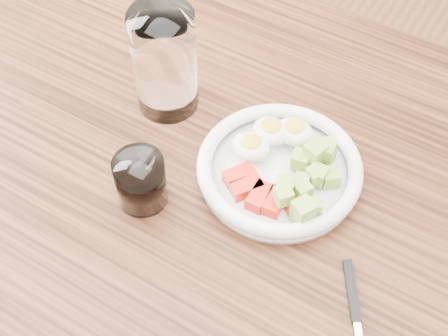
# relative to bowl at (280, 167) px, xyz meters

# --- Properties ---
(dining_table) EXTENTS (1.50, 0.90, 0.77)m
(dining_table) POSITION_rel_bowl_xyz_m (-0.05, -0.06, -0.12)
(dining_table) COLOR brown
(dining_table) RESTS_ON ground
(bowl) EXTENTS (0.24, 0.24, 0.06)m
(bowl) POSITION_rel_bowl_xyz_m (0.00, 0.00, 0.00)
(bowl) COLOR white
(bowl) RESTS_ON dining_table
(fork) EXTENTS (0.11, 0.16, 0.01)m
(fork) POSITION_rel_bowl_xyz_m (0.18, -0.13, -0.02)
(fork) COLOR black
(fork) RESTS_ON dining_table
(water_glass) EXTENTS (0.10, 0.10, 0.17)m
(water_glass) POSITION_rel_bowl_xyz_m (-0.22, 0.04, 0.06)
(water_glass) COLOR white
(water_glass) RESTS_ON dining_table
(coffee_glass) EXTENTS (0.07, 0.07, 0.08)m
(coffee_glass) POSITION_rel_bowl_xyz_m (-0.15, -0.13, 0.02)
(coffee_glass) COLOR white
(coffee_glass) RESTS_ON dining_table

